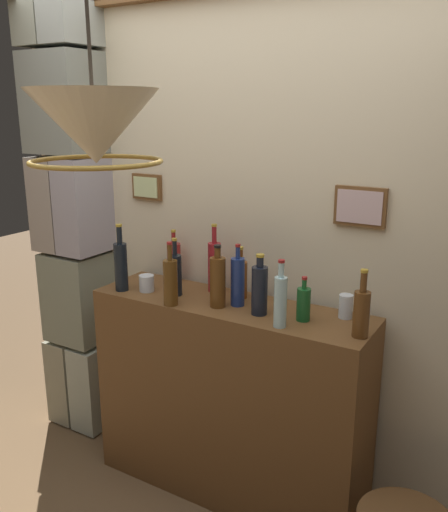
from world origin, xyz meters
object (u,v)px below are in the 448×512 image
Objects in this scene: liquor_bottle_mezcal at (304,304)px; liquor_bottle_port at (214,266)px; liquor_bottle_whiskey at (170,281)px; liquor_bottle_vodka at (260,289)px; glass_tumbler_highball at (346,306)px; glass_tumbler_rocks at (147,283)px; liquor_bottle_amaro at (361,312)px; liquor_bottle_bourbon at (280,300)px; liquor_bottle_tequila at (238,281)px; liquor_bottle_scotch at (218,281)px; liquor_bottle_rye at (121,265)px; liquor_bottle_vermouth at (175,274)px; liquor_bottle_rum at (174,261)px; liquor_bottle_brandy at (240,278)px; pendant_lamp at (94,129)px.

liquor_bottle_mezcal is 0.57× the size of liquor_bottle_port.
liquor_bottle_vodka is at bearing 14.58° from liquor_bottle_whiskey.
glass_tumbler_rocks is at bearing -170.43° from glass_tumbler_highball.
liquor_bottle_amaro is 0.96× the size of liquor_bottle_bourbon.
liquor_bottle_scotch is (-0.07, -0.06, 0.01)m from liquor_bottle_tequila.
liquor_bottle_bourbon reaches higher than liquor_bottle_amaro.
liquor_bottle_vodka is 0.81× the size of liquor_bottle_rye.
liquor_bottle_rye is (-0.28, -0.08, 0.03)m from liquor_bottle_vermouth.
liquor_bottle_rye is (-1.24, -0.05, 0.03)m from liquor_bottle_amaro.
liquor_bottle_bourbon is (0.77, -0.29, 0.01)m from liquor_bottle_rum.
liquor_bottle_vermouth is (-0.06, 0.13, -0.01)m from liquor_bottle_whiskey.
liquor_bottle_rye is (-0.77, -0.07, 0.02)m from liquor_bottle_vodka.
liquor_bottle_rum is 0.81× the size of liquor_bottle_rye.
glass_tumbler_highball is at bearing 39.81° from liquor_bottle_mezcal.
liquor_bottle_bourbon is (0.63, -0.10, 0.01)m from liquor_bottle_vermouth.
liquor_bottle_whiskey is 1.03× the size of liquor_bottle_scotch.
glass_tumbler_highball is (0.54, 0.01, -0.05)m from liquor_bottle_brandy.
liquor_bottle_rum is (-1.10, 0.22, 0.00)m from liquor_bottle_amaro.
liquor_bottle_port is at bearing 152.51° from liquor_bottle_bourbon.
liquor_bottle_rye is (-0.62, -0.11, 0.02)m from liquor_bottle_tequila.
liquor_bottle_port is 0.72× the size of pendant_lamp.
liquor_bottle_tequila is 0.86× the size of liquor_bottle_rye.
liquor_bottle_amaro is at bearing -1.52° from liquor_bottle_vodka.
liquor_bottle_whiskey is at bearing -131.91° from liquor_bottle_brandy.
liquor_bottle_whiskey is 2.87× the size of glass_tumbler_highball.
liquor_bottle_vodka reaches higher than glass_tumbler_highball.
liquor_bottle_vodka is 1.09× the size of liquor_bottle_brandy.
liquor_bottle_brandy is 0.44m from liquor_bottle_rum.
liquor_bottle_bourbon is at bearing -20.82° from liquor_bottle_rum.
liquor_bottle_rye is at bearing -155.23° from glass_tumbler_rocks.
pendant_lamp is (-0.06, -0.83, 0.73)m from liquor_bottle_tequila.
liquor_bottle_bourbon is 1.07m from pendant_lamp.
liquor_bottle_whiskey is at bearing -155.40° from liquor_bottle_scotch.
liquor_bottle_whiskey is at bearing -177.72° from liquor_bottle_bourbon.
liquor_bottle_mezcal is at bearing 2.86° from glass_tumbler_rocks.
liquor_bottle_tequila is at bearing -167.56° from glass_tumbler_highball.
liquor_bottle_brandy is 0.86× the size of liquor_bottle_scotch.
liquor_bottle_amaro reaches higher than liquor_bottle_rum.
glass_tumbler_rocks is 1.21m from pendant_lamp.
liquor_bottle_vodka is 0.21m from liquor_bottle_mezcal.
liquor_bottle_scotch is (-0.03, -0.17, 0.03)m from liquor_bottle_brandy.
liquor_bottle_vermouth is at bearing -52.58° from liquor_bottle_rum.
liquor_bottle_vodka is at bearing -25.95° from liquor_bottle_port.
liquor_bottle_brandy is 0.75× the size of liquor_bottle_rye.
liquor_bottle_whiskey is (-0.89, -0.10, 0.01)m from liquor_bottle_amaro.
liquor_bottle_amaro is 0.59× the size of pendant_lamp.
liquor_bottle_vermouth is at bearing -178.76° from liquor_bottle_mezcal.
liquor_bottle_brandy is at bearing -179.14° from glass_tumbler_highball.
liquor_bottle_vodka is 0.48m from liquor_bottle_amaro.
liquor_bottle_mezcal is 0.35m from liquor_bottle_tequila.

